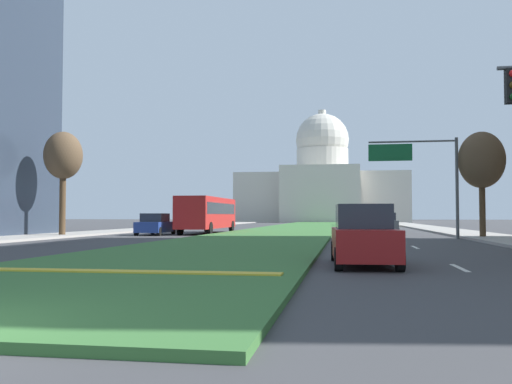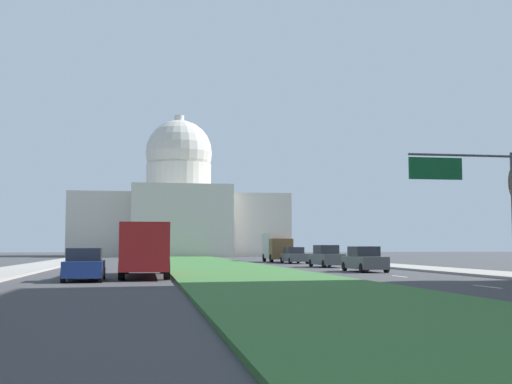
{
  "view_description": "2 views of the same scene",
  "coord_description": "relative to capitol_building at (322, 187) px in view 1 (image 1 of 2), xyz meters",
  "views": [
    {
      "loc": [
        5.44,
        -5.48,
        1.49
      ],
      "look_at": [
        -2.44,
        43.01,
        3.56
      ],
      "focal_mm": 39.0,
      "sensor_mm": 36.0,
      "label": 1
    },
    {
      "loc": [
        -5.89,
        0.5,
        1.73
      ],
      "look_at": [
        0.56,
        39.62,
        4.97
      ],
      "focal_mm": 46.83,
      "sensor_mm": 36.0,
      "label": 2
    }
  ],
  "objects": [
    {
      "name": "sedan_midblock",
      "position": [
        -8.92,
        -89.0,
        -7.22
      ],
      "size": [
        2.05,
        4.62,
        1.64
      ],
      "color": "navy",
      "rests_on": "ground_plane"
    },
    {
      "name": "sidewalk_right",
      "position": [
        14.78,
        -74.15,
        -7.92
      ],
      "size": [
        4.0,
        112.46,
        0.15
      ],
      "primitive_type": "cube",
      "color": "#9E9991",
      "rests_on": "ground_plane"
    },
    {
      "name": "sedan_lead_stopped",
      "position": [
        5.95,
        -112.75,
        -7.15
      ],
      "size": [
        2.04,
        4.35,
        1.82
      ],
      "color": "maroon",
      "rests_on": "ground_plane"
    },
    {
      "name": "sedan_very_far",
      "position": [
        8.98,
        -57.23,
        -7.21
      ],
      "size": [
        2.07,
        4.51,
        1.66
      ],
      "color": "#4C5156",
      "rests_on": "ground_plane"
    },
    {
      "name": "grass_median",
      "position": [
        0.0,
        -67.9,
        -7.93
      ],
      "size": [
        8.9,
        112.46,
        0.14
      ],
      "primitive_type": "cube",
      "color": "#386B33",
      "rests_on": "ground_plane"
    },
    {
      "name": "sedan_distant",
      "position": [
        8.84,
        -79.78,
        -7.19
      ],
      "size": [
        1.93,
        4.69,
        1.73
      ],
      "color": "#4C5156",
      "rests_on": "ground_plane"
    },
    {
      "name": "lane_dashes_right",
      "position": [
        8.61,
        -81.5,
        -7.99
      ],
      "size": [
        0.16,
        64.79,
        0.01
      ],
      "color": "silver",
      "rests_on": "ground_plane"
    },
    {
      "name": "city_bus",
      "position": [
        -5.95,
        -84.67,
        -6.23
      ],
      "size": [
        2.62,
        11.0,
        2.95
      ],
      "color": "#B21E1E",
      "rests_on": "ground_plane"
    },
    {
      "name": "box_truck_delivery",
      "position": [
        8.44,
        -50.89,
        -6.32
      ],
      "size": [
        2.4,
        6.4,
        3.2
      ],
      "color": "brown",
      "rests_on": "ground_plane"
    },
    {
      "name": "street_tree_left_mid",
      "position": [
        -14.22,
        -93.33,
        -2.4
      ],
      "size": [
        2.67,
        2.67,
        7.39
      ],
      "color": "#4C3823",
      "rests_on": "ground_plane"
    },
    {
      "name": "sedan_far_horizon",
      "position": [
        9.01,
        -69.5,
        -7.14
      ],
      "size": [
        2.08,
        4.6,
        1.84
      ],
      "color": "#4C5156",
      "rests_on": "ground_plane"
    },
    {
      "name": "ground_plane",
      "position": [
        0.0,
        -61.65,
        -8.0
      ],
      "size": [
        274.91,
        274.91,
        0.0
      ],
      "primitive_type": "plane",
      "color": "#3D3D3F"
    },
    {
      "name": "median_curb_nose",
      "position": [
        0.0,
        -117.03,
        -7.84
      ],
      "size": [
        8.01,
        0.5,
        0.04
      ],
      "primitive_type": "cube",
      "color": "gold",
      "rests_on": "grass_median"
    },
    {
      "name": "street_tree_right_mid",
      "position": [
        14.05,
        -92.22,
        -3.0
      ],
      "size": [
        2.91,
        2.91,
        6.87
      ],
      "color": "#4C3823",
      "rests_on": "ground_plane"
    },
    {
      "name": "capitol_building",
      "position": [
        0.0,
        0.0,
        0.0
      ],
      "size": [
        37.82,
        27.77,
        26.23
      ],
      "color": "beige",
      "rests_on": "ground_plane"
    },
    {
      "name": "sidewalk_left",
      "position": [
        -14.78,
        -74.15,
        -7.92
      ],
      "size": [
        4.0,
        112.46,
        0.15
      ],
      "primitive_type": "cube",
      "color": "#9E9991",
      "rests_on": "ground_plane"
    },
    {
      "name": "overhead_guide_sign",
      "position": [
        10.35,
        -92.49,
        -3.34
      ],
      "size": [
        5.66,
        0.2,
        6.5
      ],
      "color": "#515456",
      "rests_on": "ground_plane"
    }
  ]
}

